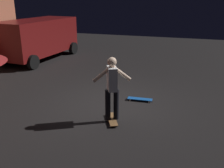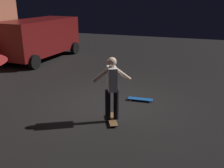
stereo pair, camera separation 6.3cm
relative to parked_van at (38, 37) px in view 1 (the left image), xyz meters
name	(u,v)px [view 1 (the left image)]	position (x,y,z in m)	size (l,w,h in m)	color
ground_plane	(111,105)	(-4.51, -5.44, -1.16)	(28.00, 28.00, 0.00)	black
parked_van	(38,37)	(0.00, 0.00, 0.00)	(4.74, 2.52, 2.03)	maroon
skateboard_ridden	(112,119)	(-5.52, -5.81, -1.11)	(0.78, 0.54, 0.07)	olive
skateboard_spare	(140,99)	(-3.92, -6.22, -1.11)	(0.26, 0.79, 0.07)	#1959B2
skater	(112,84)	(-5.52, -5.81, -0.12)	(0.53, 0.91, 1.67)	black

